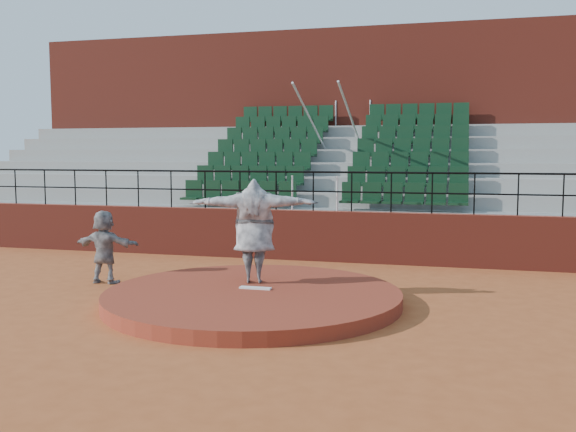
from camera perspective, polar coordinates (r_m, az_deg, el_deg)
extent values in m
plane|color=#A34D24|center=(12.04, -3.13, -7.78)|extent=(90.00, 90.00, 0.00)
cylinder|color=maroon|center=(12.01, -3.14, -7.20)|extent=(5.50, 5.50, 0.25)
cube|color=white|center=(12.12, -2.92, -6.41)|extent=(0.60, 0.15, 0.03)
cube|color=maroon|center=(16.67, 2.24, -1.75)|extent=(24.00, 0.30, 1.30)
cylinder|color=black|center=(16.54, 2.27, 3.93)|extent=(24.00, 0.05, 0.05)
cylinder|color=black|center=(16.56, 2.26, 2.20)|extent=(24.00, 0.04, 0.04)
cylinder|color=black|center=(20.53, -23.06, 2.42)|extent=(0.04, 0.04, 1.00)
cylinder|color=black|center=(19.93, -20.80, 2.42)|extent=(0.04, 0.04, 1.00)
cylinder|color=black|center=(19.36, -18.40, 2.41)|extent=(0.04, 0.04, 1.00)
cylinder|color=black|center=(18.83, -15.86, 2.40)|extent=(0.04, 0.04, 1.00)
cylinder|color=black|center=(18.33, -13.17, 2.39)|extent=(0.04, 0.04, 1.00)
cylinder|color=black|center=(17.88, -10.35, 2.37)|extent=(0.04, 0.04, 1.00)
cylinder|color=black|center=(17.48, -7.38, 2.34)|extent=(0.04, 0.04, 1.00)
cylinder|color=black|center=(17.12, -4.29, 2.30)|extent=(0.04, 0.04, 1.00)
cylinder|color=black|center=(16.81, -1.07, 2.25)|extent=(0.04, 0.04, 1.00)
cylinder|color=black|center=(16.56, 2.26, 2.20)|extent=(0.04, 0.04, 1.00)
cylinder|color=black|center=(16.37, 5.67, 2.13)|extent=(0.04, 0.04, 1.00)
cylinder|color=black|center=(16.24, 9.16, 2.06)|extent=(0.04, 0.04, 1.00)
cylinder|color=black|center=(16.16, 12.69, 1.98)|extent=(0.04, 0.04, 1.00)
cylinder|color=black|center=(16.15, 16.24, 1.89)|extent=(0.04, 0.04, 1.00)
cylinder|color=black|center=(16.20, 19.77, 1.79)|extent=(0.04, 0.04, 1.00)
cylinder|color=black|center=(16.32, 23.28, 1.69)|extent=(0.04, 0.04, 1.00)
cube|color=gray|center=(17.23, 2.67, -1.51)|extent=(24.00, 0.85, 1.30)
cube|color=#10311B|center=(17.76, -4.42, 1.97)|extent=(3.30, 0.48, 0.72)
cube|color=#10311B|center=(16.80, 10.21, 1.68)|extent=(3.30, 0.48, 0.72)
cube|color=gray|center=(18.03, 3.26, -0.55)|extent=(24.00, 0.85, 1.70)
cube|color=#10311B|center=(18.54, -3.55, 3.36)|extent=(3.30, 0.48, 0.72)
cube|color=#10311B|center=(17.63, 10.47, 3.16)|extent=(3.30, 0.48, 0.72)
cube|color=gray|center=(18.84, 3.79, 0.32)|extent=(24.00, 0.85, 2.10)
cube|color=#10311B|center=(19.34, -2.75, 4.65)|extent=(3.30, 0.48, 0.72)
cube|color=#10311B|center=(18.46, 10.71, 4.51)|extent=(3.30, 0.48, 0.72)
cube|color=gray|center=(19.65, 4.28, 1.12)|extent=(24.00, 0.85, 2.50)
cube|color=#10311B|center=(20.15, -2.01, 5.83)|extent=(3.30, 0.48, 0.72)
cube|color=#10311B|center=(19.31, 10.93, 5.74)|extent=(3.30, 0.48, 0.72)
cube|color=gray|center=(20.47, 4.74, 1.86)|extent=(24.00, 0.85, 2.90)
cube|color=#10311B|center=(20.97, -1.32, 6.92)|extent=(3.30, 0.48, 0.72)
cube|color=#10311B|center=(20.16, 11.13, 6.86)|extent=(3.30, 0.48, 0.72)
cube|color=gray|center=(21.30, 5.15, 2.54)|extent=(24.00, 0.85, 3.30)
cube|color=#10311B|center=(21.79, -0.69, 7.92)|extent=(3.30, 0.48, 0.72)
cube|color=#10311B|center=(21.02, 11.32, 7.90)|extent=(3.30, 0.48, 0.72)
cube|color=gray|center=(22.12, 5.54, 3.17)|extent=(24.00, 0.85, 3.70)
cube|color=#10311B|center=(22.63, -0.09, 8.85)|extent=(3.30, 0.48, 0.72)
cube|color=#10311B|center=(21.89, 11.49, 8.85)|extent=(3.30, 0.48, 0.72)
cylinder|color=silver|center=(19.72, 2.60, 7.40)|extent=(0.06, 5.97, 2.46)
cylinder|color=silver|center=(19.50, 6.08, 7.39)|extent=(0.06, 5.97, 2.46)
cube|color=maroon|center=(24.01, 6.35, 7.41)|extent=(24.00, 3.00, 7.10)
imported|color=black|center=(12.56, -3.04, -1.33)|extent=(2.60, 1.19, 2.04)
imported|color=black|center=(14.30, -16.00, -2.64)|extent=(1.46, 0.47, 1.58)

